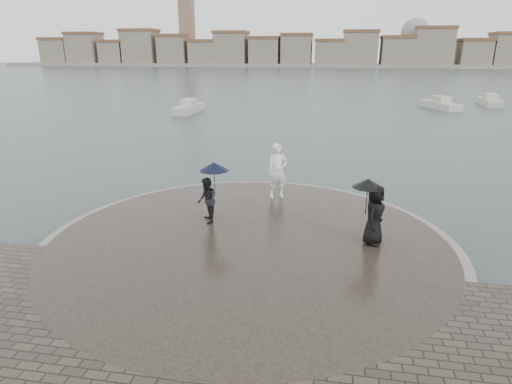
# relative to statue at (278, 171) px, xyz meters

# --- Properties ---
(ground) EXTENTS (400.00, 400.00, 0.00)m
(ground) POSITION_rel_statue_xyz_m (-0.35, -7.57, -1.42)
(ground) COLOR #2B3835
(ground) RESTS_ON ground
(kerb_ring) EXTENTS (12.50, 12.50, 0.32)m
(kerb_ring) POSITION_rel_statue_xyz_m (-0.35, -4.07, -1.26)
(kerb_ring) COLOR gray
(kerb_ring) RESTS_ON ground
(quay_tip) EXTENTS (11.90, 11.90, 0.36)m
(quay_tip) POSITION_rel_statue_xyz_m (-0.35, -4.07, -1.24)
(quay_tip) COLOR #2D261E
(quay_tip) RESTS_ON ground
(statue) EXTENTS (0.89, 0.73, 2.11)m
(statue) POSITION_rel_statue_xyz_m (0.00, 0.00, 0.00)
(statue) COLOR white
(statue) RESTS_ON quay_tip
(visitor_left) EXTENTS (1.15, 1.04, 2.04)m
(visitor_left) POSITION_rel_statue_xyz_m (-1.88, -2.92, 0.03)
(visitor_left) COLOR black
(visitor_left) RESTS_ON quay_tip
(visitor_right) EXTENTS (1.12, 1.06, 1.95)m
(visitor_right) POSITION_rel_statue_xyz_m (3.26, -3.67, 0.02)
(visitor_right) COLOR black
(visitor_right) RESTS_ON quay_tip
(far_skyline) EXTENTS (260.00, 20.00, 37.00)m
(far_skyline) POSITION_rel_statue_xyz_m (-6.64, 153.14, 4.19)
(far_skyline) COLOR gray
(far_skyline) RESTS_ON ground
(boats) EXTENTS (33.13, 16.84, 1.50)m
(boats) POSITION_rel_statue_xyz_m (6.74, 31.43, -1.04)
(boats) COLOR #BAB7A7
(boats) RESTS_ON ground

